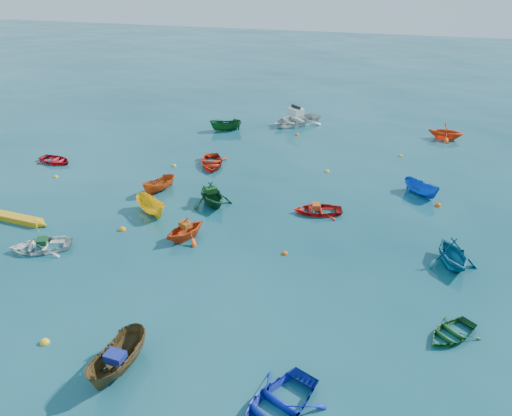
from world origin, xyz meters
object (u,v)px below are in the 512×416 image
(dinghy_blue_se, at_px, (276,411))
(motorboat_white, at_px, (295,124))
(kayak_yellow, at_px, (16,221))
(dinghy_white_near, at_px, (42,249))

(dinghy_blue_se, xyz_separation_m, motorboat_white, (-5.71, 30.76, 0.00))
(motorboat_white, bearing_deg, kayak_yellow, -78.35)
(dinghy_white_near, distance_m, kayak_yellow, 4.02)
(dinghy_white_near, height_order, motorboat_white, motorboat_white)
(dinghy_white_near, relative_size, motorboat_white, 0.65)
(dinghy_white_near, relative_size, dinghy_blue_se, 0.86)
(dinghy_white_near, distance_m, motorboat_white, 25.53)
(dinghy_white_near, height_order, dinghy_blue_se, dinghy_blue_se)
(dinghy_blue_se, relative_size, kayak_yellow, 0.84)
(dinghy_blue_se, relative_size, motorboat_white, 0.75)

